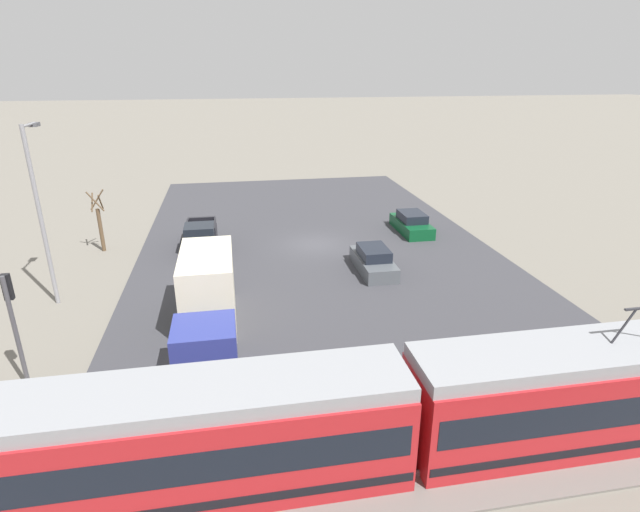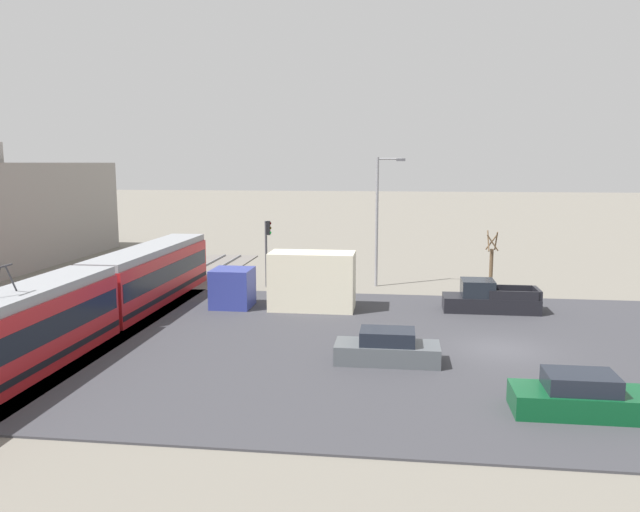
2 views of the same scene
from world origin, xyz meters
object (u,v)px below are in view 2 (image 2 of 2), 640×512
object	(u,v)px
street_tree	(491,264)
box_truck	(293,283)
pickup_truck	(488,299)
traffic_light_pole	(267,244)
sedan_car_1	(387,349)
sedan_car_0	(580,397)
light_rail_tram	(96,299)
street_lamp_near_crossing	(380,213)

from	to	relation	value
street_tree	box_truck	bearing A→B (deg)	120.21
street_tree	pickup_truck	bearing A→B (deg)	171.08
traffic_light_pole	street_tree	world-z (taller)	traffic_light_pole
street_tree	traffic_light_pole	bearing A→B (deg)	91.93
pickup_truck	sedan_car_1	bearing A→B (deg)	151.11
sedan_car_0	street_tree	distance (m)	20.91
sedan_car_1	traffic_light_pole	bearing A→B (deg)	-151.59
light_rail_tram	box_truck	bearing A→B (deg)	-55.91
sedan_car_0	street_lamp_near_crossing	distance (m)	23.16
light_rail_tram	box_truck	size ratio (longest dim) A/B	3.37
box_truck	street_lamp_near_crossing	distance (m)	9.62
light_rail_tram	traffic_light_pole	distance (m)	14.00
street_tree	street_lamp_near_crossing	distance (m)	8.11
pickup_truck	sedan_car_0	world-z (taller)	pickup_truck
light_rail_tram	pickup_truck	xyz separation A→B (m)	(6.85, -20.03, -0.94)
sedan_car_1	traffic_light_pole	distance (m)	18.00
pickup_truck	traffic_light_pole	distance (m)	15.28
light_rail_tram	sedan_car_0	bearing A→B (deg)	-110.38
pickup_truck	street_tree	distance (m)	6.38
box_truck	street_lamp_near_crossing	xyz separation A→B (m)	(7.66, -4.69, 3.43)
sedan_car_1	street_lamp_near_crossing	xyz separation A→B (m)	(16.82, 0.93, 4.37)
light_rail_tram	street_lamp_near_crossing	world-z (taller)	street_lamp_near_crossing
pickup_truck	street_lamp_near_crossing	world-z (taller)	street_lamp_near_crossing
box_truck	street_tree	distance (m)	14.01
sedan_car_0	box_truck	bearing A→B (deg)	41.23
sedan_car_1	street_tree	distance (m)	17.49
light_rail_tram	street_tree	world-z (taller)	light_rail_tram
light_rail_tram	sedan_car_1	world-z (taller)	light_rail_tram
traffic_light_pole	street_lamp_near_crossing	xyz separation A→B (m)	(1.12, -7.56, 2.06)
street_tree	sedan_car_0	bearing A→B (deg)	-179.94
pickup_truck	traffic_light_pole	bearing A→B (deg)	67.79
light_rail_tram	traffic_light_pole	size ratio (longest dim) A/B	6.14
sedan_car_0	traffic_light_pole	xyz separation A→B (m)	(20.38, 15.00, 2.31)
box_truck	street_lamp_near_crossing	bearing A→B (deg)	-31.46
light_rail_tram	sedan_car_0	size ratio (longest dim) A/B	6.29
sedan_car_1	street_tree	world-z (taller)	street_tree
light_rail_tram	street_lamp_near_crossing	size ratio (longest dim) A/B	3.16
box_truck	sedan_car_1	distance (m)	10.78
box_truck	light_rail_tram	bearing A→B (deg)	124.09
traffic_light_pole	street_tree	distance (m)	15.03
sedan_car_1	street_lamp_near_crossing	world-z (taller)	street_lamp_near_crossing
sedan_car_1	street_tree	bearing A→B (deg)	158.19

